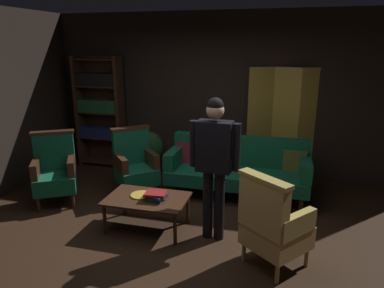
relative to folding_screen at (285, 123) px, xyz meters
name	(u,v)px	position (x,y,z in m)	size (l,w,h in m)	color
ground_plane	(175,236)	(-1.20, -2.32, -0.99)	(10.00, 10.00, 0.00)	black
back_wall	(216,94)	(-1.20, 0.13, 0.41)	(7.20, 0.10, 2.80)	black
folding_screen	(285,123)	(0.00, 0.00, 0.00)	(1.23, 0.38, 1.90)	#B29338
bookshelf	(100,109)	(-3.35, -0.13, 0.11)	(0.90, 0.32, 2.05)	#382114
velvet_couch	(238,167)	(-0.65, -0.87, -0.53)	(2.12, 0.78, 0.88)	#382114
coffee_table	(147,201)	(-1.60, -2.22, -0.61)	(1.00, 0.64, 0.42)	#382114
armchair_gilt_accent	(273,224)	(-0.05, -2.62, -0.50)	(0.81, 0.81, 1.04)	tan
armchair_wing_left	(55,170)	(-3.18, -1.83, -0.50)	(0.79, 0.79, 1.04)	#382114
armchair_wing_right	(135,164)	(-2.17, -1.29, -0.50)	(0.82, 0.82, 1.04)	#382114
standing_figure	(214,157)	(-0.75, -2.22, 0.04)	(0.59, 0.24, 1.70)	black
potted_plant	(150,151)	(-2.25, -0.47, -0.53)	(0.50, 0.50, 0.80)	brown
book_green_cloth	(156,198)	(-1.47, -2.25, -0.54)	(0.19, 0.18, 0.04)	#1E4C28
book_navy_cloth	(156,196)	(-1.47, -2.25, -0.51)	(0.25, 0.19, 0.03)	navy
book_red_leather	(156,193)	(-1.47, -2.25, -0.48)	(0.25, 0.19, 0.03)	maroon
brass_tray	(141,195)	(-1.69, -2.18, -0.56)	(0.27, 0.27, 0.02)	gold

